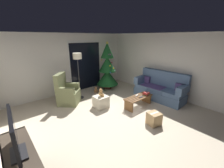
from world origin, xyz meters
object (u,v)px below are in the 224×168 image
teddy_bear_honey (101,93)px  teddy_bear_chestnut_by_tree (96,90)px  remote_graphite (141,97)px  television (14,135)px  remote_white (137,95)px  couch (160,89)px  book_stack (146,93)px  cell_phone (147,92)px  ottoman (101,102)px  christmas_tree (107,69)px  coffee_table (138,100)px  armchair (67,93)px  floor_lamp (78,61)px  cardboard_box_taped_mid_floor (154,119)px

teddy_bear_honey → teddy_bear_chestnut_by_tree: 1.43m
remote_graphite → teddy_bear_honey: size_ratio=0.55×
television → remote_white: bearing=14.0°
couch → book_stack: 0.84m
couch → teddy_bear_chestnut_by_tree: size_ratio=6.90×
couch → remote_graphite: couch is taller
book_stack → cell_phone: cell_phone is taller
ottoman → teddy_bear_chestnut_by_tree: (0.62, 1.22, -0.08)m
remote_white → television: 3.84m
remote_graphite → christmas_tree: size_ratio=0.07×
coffee_table → teddy_bear_honey: teddy_bear_honey is taller
armchair → remote_graphite: bearing=-47.3°
floor_lamp → ottoman: size_ratio=4.05×
christmas_tree → cell_phone: bearing=-89.9°
couch → christmas_tree: 2.47m
christmas_tree → floor_lamp: size_ratio=1.22×
book_stack → ottoman: 1.64m
cardboard_box_taped_mid_floor → book_stack: bearing=46.7°
couch → teddy_bear_honey: bearing=157.5°
armchair → cardboard_box_taped_mid_floor: size_ratio=2.91×
teddy_bear_honey → cardboard_box_taped_mid_floor: 1.90m
christmas_tree → teddy_bear_honey: bearing=-135.7°
armchair → teddy_bear_honey: (0.75, -1.04, 0.13)m
floor_lamp → cardboard_box_taped_mid_floor: (0.66, -2.99, -1.33)m
teddy_bear_chestnut_by_tree → christmas_tree: bearing=9.3°
book_stack → christmas_tree: (0.02, 2.22, 0.54)m
christmas_tree → teddy_bear_honey: (-1.38, -1.35, -0.43)m
floor_lamp → teddy_bear_honey: (0.16, -1.20, -0.98)m
remote_graphite → book_stack: 0.32m
book_stack → teddy_bear_honey: bearing=147.2°
television → teddy_bear_honey: 3.12m
coffee_table → armchair: armchair is taller
remote_white → cardboard_box_taped_mid_floor: 1.24m
teddy_bear_chestnut_by_tree → couch: bearing=-53.3°
coffee_table → ottoman: (-1.03, 0.81, -0.04)m
book_stack → remote_white: bearing=151.4°
cardboard_box_taped_mid_floor → couch: bearing=27.3°
remote_white → teddy_bear_chestnut_by_tree: 1.99m
remote_white → floor_lamp: size_ratio=0.09×
couch → cell_phone: size_ratio=13.66×
floor_lamp → cardboard_box_taped_mid_floor: size_ratio=4.59×
cell_phone → television: television is taller
book_stack → teddy_bear_honey: teddy_bear_honey is taller
coffee_table → teddy_bear_honey: (-1.02, 0.80, 0.28)m
cell_phone → teddy_bear_honey: size_ratio=0.50×
teddy_bear_chestnut_by_tree → television: bearing=-138.6°
couch → armchair: bearing=146.5°
remote_graphite → couch: bearing=-98.6°
coffee_table → cardboard_box_taped_mid_floor: coffee_table is taller
remote_white → television: (-3.65, -0.91, 0.73)m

